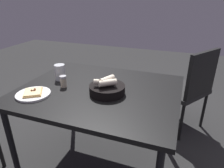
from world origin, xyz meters
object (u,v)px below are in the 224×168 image
Objects in this scene: pizza_plate at (33,94)px; bread_basket at (107,88)px; dining_table at (99,96)px; beer_glass at (60,73)px; pepper_shaker at (63,82)px; chair_near at (188,86)px.

bread_basket is at bearing 112.72° from pizza_plate.
bread_basket is at bearing 56.51° from dining_table.
beer_glass is (-0.10, -0.43, 0.02)m from bread_basket.
pepper_shaker reaches higher than pizza_plate.
chair_near is at bearing 141.52° from dining_table.
dining_table is at bearing -123.49° from bread_basket.
chair_near reaches higher than pepper_shaker.
pizza_plate is at bearing -56.94° from dining_table.
dining_table is at bearing 103.00° from pepper_shaker.
chair_near is at bearing 126.81° from beer_glass.
beer_glass is (-0.29, 0.02, 0.05)m from pizza_plate.
pizza_plate is 1.43m from chair_near.
dining_table is 4.97× the size of pizza_plate.
pepper_shaker is at bearing 41.57° from beer_glass.
chair_near is at bearing 133.77° from pepper_shaker.
pepper_shaker is (-0.18, 0.12, 0.03)m from pizza_plate.
chair_near reaches higher than bread_basket.
bread_basket is 2.83× the size of pepper_shaker.
beer_glass is 1.44× the size of pepper_shaker.
pepper_shaker is at bearing -77.00° from dining_table.
pepper_shaker is (0.06, -0.25, 0.10)m from dining_table.
dining_table is 0.28m from pepper_shaker.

